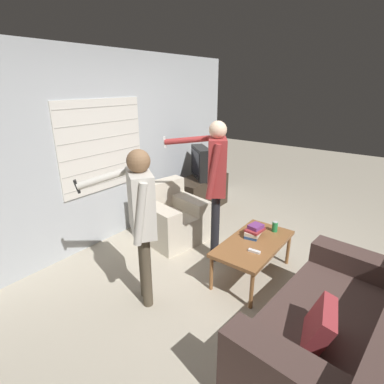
{
  "coord_description": "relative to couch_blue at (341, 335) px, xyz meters",
  "views": [
    {
      "loc": [
        -2.58,
        -1.32,
        2.12
      ],
      "look_at": [
        -0.13,
        0.55,
        1.0
      ],
      "focal_mm": 28.0,
      "sensor_mm": 36.0,
      "label": 1
    }
  ],
  "objects": [
    {
      "name": "spare_remote",
      "position": [
        0.48,
        0.97,
        0.15
      ],
      "size": [
        0.05,
        0.13,
        0.02
      ],
      "rotation": [
        0.0,
        0.0,
        0.08
      ],
      "color": "white",
      "rests_on": "coffee_table"
    },
    {
      "name": "ground_plane",
      "position": [
        0.49,
        1.15,
        -0.31
      ],
      "size": [
        16.0,
        16.0,
        0.0
      ],
      "primitive_type": "plane",
      "color": "#B2A893"
    },
    {
      "name": "soda_can",
      "position": [
        1.07,
        0.99,
        0.2
      ],
      "size": [
        0.07,
        0.07,
        0.13
      ],
      "color": "#238E47",
      "rests_on": "coffee_table"
    },
    {
      "name": "wall_back",
      "position": [
        0.48,
        3.18,
        0.97
      ],
      "size": [
        5.2,
        0.08,
        2.55
      ],
      "color": "#ADB2B7",
      "rests_on": "ground_plane"
    },
    {
      "name": "person_right_standing",
      "position": [
        0.75,
        1.65,
        0.79
      ],
      "size": [
        0.48,
        0.84,
        1.73
      ],
      "rotation": [
        0.0,
        0.0,
        0.61
      ],
      "color": "black",
      "rests_on": "ground_plane"
    },
    {
      "name": "coffee_table",
      "position": [
        0.69,
        1.07,
        0.09
      ],
      "size": [
        1.07,
        0.56,
        0.45
      ],
      "color": "brown",
      "rests_on": "ground_plane"
    },
    {
      "name": "couch_blue",
      "position": [
        0.0,
        0.0,
        0.0
      ],
      "size": [
        1.81,
        1.09,
        0.82
      ],
      "rotation": [
        0.0,
        0.0,
        -0.08
      ],
      "color": "#4C3833",
      "rests_on": "ground_plane"
    },
    {
      "name": "tv_stand",
      "position": [
        1.95,
        2.72,
        -0.02
      ],
      "size": [
        1.07,
        0.48,
        0.58
      ],
      "color": "#33281E",
      "rests_on": "ground_plane"
    },
    {
      "name": "person_left_standing",
      "position": [
        -0.36,
        1.76,
        0.7
      ],
      "size": [
        0.55,
        0.79,
        1.59
      ],
      "rotation": [
        0.0,
        0.0,
        0.96
      ],
      "color": "#4C4233",
      "rests_on": "ground_plane"
    },
    {
      "name": "tv",
      "position": [
        1.95,
        2.72,
        0.53
      ],
      "size": [
        0.56,
        0.61,
        0.53
      ],
      "rotation": [
        0.0,
        0.0,
        4.02
      ],
      "color": "black",
      "rests_on": "tv_stand"
    },
    {
      "name": "armchair_beige",
      "position": [
        0.82,
        2.43,
        0.01
      ],
      "size": [
        0.91,
        0.92,
        0.8
      ],
      "rotation": [
        0.0,
        0.0,
        2.96
      ],
      "color": "beige",
      "rests_on": "ground_plane"
    },
    {
      "name": "book_stack",
      "position": [
        0.8,
        1.13,
        0.2
      ],
      "size": [
        0.25,
        0.2,
        0.14
      ],
      "color": "#284C89",
      "rests_on": "coffee_table"
    }
  ]
}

